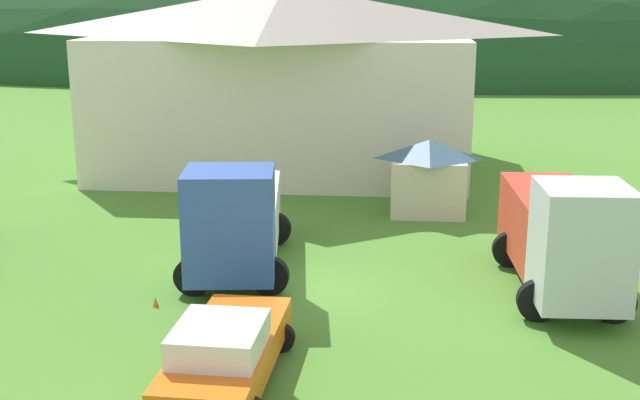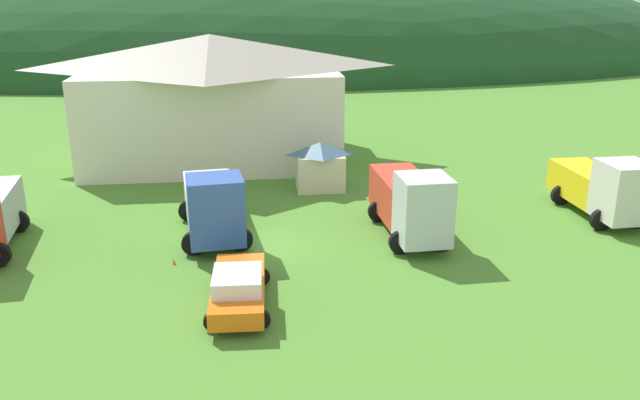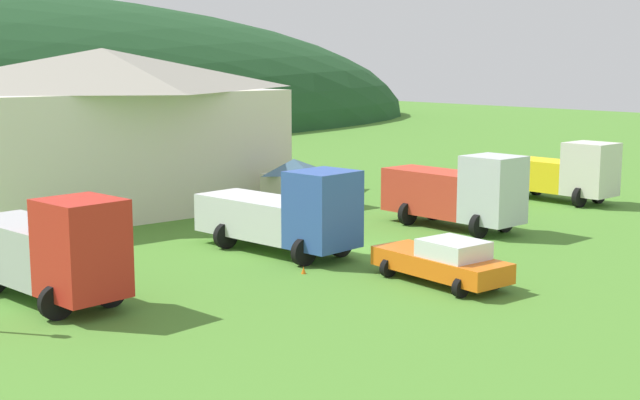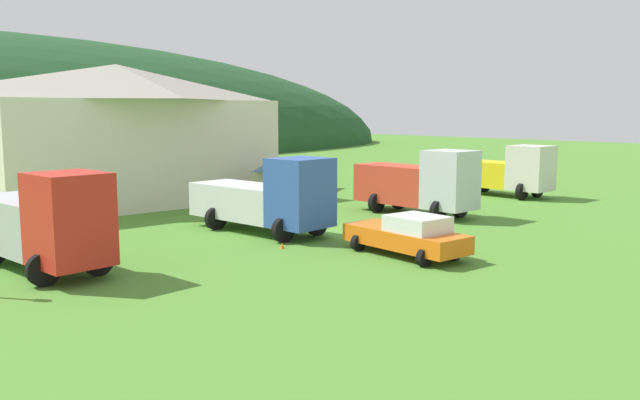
# 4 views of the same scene
# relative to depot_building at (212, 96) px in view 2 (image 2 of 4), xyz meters

# --- Properties ---
(ground_plane) EXTENTS (200.00, 200.00, 0.00)m
(ground_plane) POSITION_rel_depot_building_xyz_m (2.94, -16.50, -4.40)
(ground_plane) COLOR #4C842D
(forested_hill_backdrop) EXTENTS (146.44, 60.00, 32.50)m
(forested_hill_backdrop) POSITION_rel_depot_building_xyz_m (2.94, 57.98, -4.40)
(forested_hill_backdrop) COLOR #1E4723
(forested_hill_backdrop) RESTS_ON ground
(depot_building) EXTENTS (17.99, 11.95, 8.55)m
(depot_building) POSITION_rel_depot_building_xyz_m (0.00, 0.00, 0.00)
(depot_building) COLOR silver
(depot_building) RESTS_ON ground
(play_shed_cream) EXTENTS (3.01, 2.29, 2.90)m
(play_shed_cream) POSITION_rel_depot_building_xyz_m (6.51, -7.97, -2.91)
(play_shed_cream) COLOR beige
(play_shed_cream) RESTS_ON ground
(box_truck_blue) EXTENTS (3.78, 7.83, 3.62)m
(box_truck_blue) POSITION_rel_depot_building_xyz_m (0.48, -15.01, -2.71)
(box_truck_blue) COLOR #3356AD
(box_truck_blue) RESTS_ON ground
(tow_truck_silver) EXTENTS (3.21, 7.17, 3.64)m
(tow_truck_silver) POSITION_rel_depot_building_xyz_m (9.94, -16.13, -2.59)
(tow_truck_silver) COLOR silver
(tow_truck_silver) RESTS_ON ground
(flatbed_truck_yellow) EXTENTS (3.22, 6.85, 3.46)m
(flatbed_truck_yellow) POSITION_rel_depot_building_xyz_m (20.62, -14.71, -2.69)
(flatbed_truck_yellow) COLOR silver
(flatbed_truck_yellow) RESTS_ON ground
(service_pickup_orange) EXTENTS (2.54, 5.34, 1.66)m
(service_pickup_orange) POSITION_rel_depot_building_xyz_m (1.68, -22.49, -3.57)
(service_pickup_orange) COLOR orange
(service_pickup_orange) RESTS_ON ground
(traffic_cone_near_pickup) EXTENTS (0.36, 0.36, 0.53)m
(traffic_cone_near_pickup) POSITION_rel_depot_building_xyz_m (-1.19, -18.13, -4.40)
(traffic_cone_near_pickup) COLOR orange
(traffic_cone_near_pickup) RESTS_ON ground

